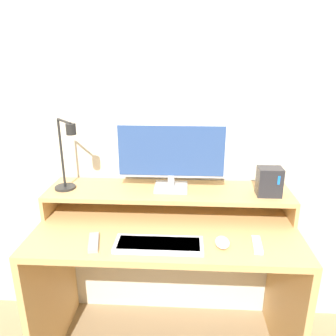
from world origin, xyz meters
TOP-DOWN VIEW (x-y plane):
  - wall_back at (0.00, 0.63)m, footprint 6.00×0.05m
  - desk at (0.00, 0.30)m, footprint 1.24×0.60m
  - monitor_shelf at (0.00, 0.45)m, footprint 1.24×0.29m
  - monitor at (0.01, 0.47)m, footprint 0.55×0.14m
  - desk_lamp at (-0.49, 0.40)m, footprint 0.17×0.18m
  - router_dock at (0.49, 0.41)m, footprint 0.12×0.09m
  - keyboard at (-0.02, 0.12)m, footprint 0.38×0.13m
  - mouse at (0.25, 0.14)m, footprint 0.06×0.10m
  - remote_control at (-0.30, 0.12)m, footprint 0.07×0.15m
  - remote_secondary at (0.40, 0.14)m, footprint 0.05×0.13m

SIDE VIEW (x-z plane):
  - desk at x=0.00m, z-range 0.16..0.92m
  - remote_control at x=-0.30m, z-range 0.76..0.78m
  - remote_secondary at x=0.40m, z-range 0.76..0.78m
  - keyboard at x=-0.02m, z-range 0.76..0.78m
  - mouse at x=0.25m, z-range 0.76..0.79m
  - monitor_shelf at x=0.00m, z-range 0.80..0.93m
  - router_dock at x=0.49m, z-range 0.88..1.02m
  - desk_lamp at x=-0.49m, z-range 0.87..1.23m
  - monitor at x=0.01m, z-range 0.90..1.24m
  - wall_back at x=0.00m, z-range 0.00..2.50m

